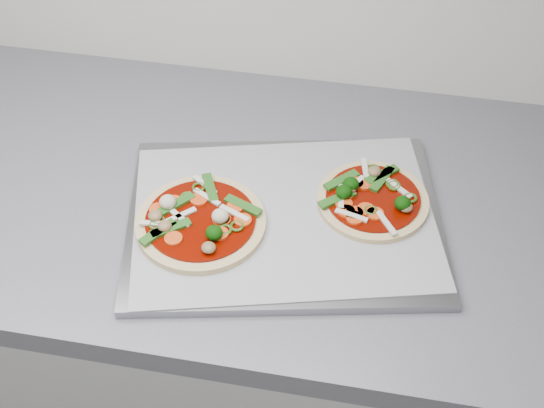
# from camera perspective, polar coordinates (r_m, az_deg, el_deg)

# --- Properties ---
(base_cabinet) EXTENTS (3.60, 0.60, 0.86)m
(base_cabinet) POSITION_cam_1_polar(r_m,az_deg,el_deg) (1.50, 8.83, -13.39)
(base_cabinet) COLOR #B2B2B0
(base_cabinet) RESTS_ON ground
(countertop) EXTENTS (3.60, 0.60, 0.04)m
(countertop) POSITION_cam_1_polar(r_m,az_deg,el_deg) (1.14, 11.31, -1.62)
(countertop) COLOR slate
(countertop) RESTS_ON base_cabinet
(baking_tray) EXTENTS (0.50, 0.41, 0.01)m
(baking_tray) POSITION_cam_1_polar(r_m,az_deg,el_deg) (1.09, 0.92, -1.18)
(baking_tray) COLOR gray
(baking_tray) RESTS_ON countertop
(parchment) EXTENTS (0.49, 0.41, 0.00)m
(parchment) POSITION_cam_1_polar(r_m,az_deg,el_deg) (1.08, 0.92, -0.88)
(parchment) COLOR #96969A
(parchment) RESTS_ON baking_tray
(pizza_left) EXTENTS (0.20, 0.20, 0.03)m
(pizza_left) POSITION_cam_1_polar(r_m,az_deg,el_deg) (1.07, -5.47, -1.28)
(pizza_left) COLOR tan
(pizza_left) RESTS_ON parchment
(pizza_right) EXTENTS (0.18, 0.18, 0.03)m
(pizza_right) POSITION_cam_1_polar(r_m,az_deg,el_deg) (1.10, 7.48, 0.45)
(pizza_right) COLOR tan
(pizza_right) RESTS_ON parchment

